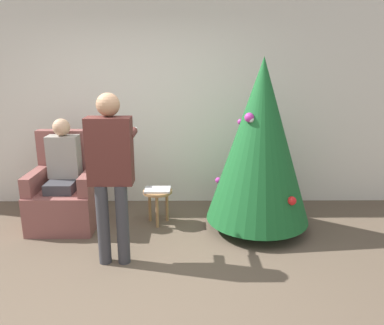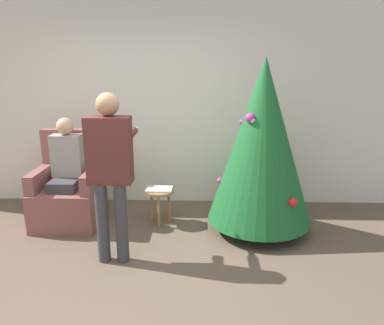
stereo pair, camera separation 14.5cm
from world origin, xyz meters
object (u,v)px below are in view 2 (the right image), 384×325
Objects in this scene: christmas_tree at (262,142)px; person_standing at (110,164)px; armchair at (70,193)px; side_stool at (160,196)px; person_seated at (66,167)px.

christmas_tree is 1.19× the size of person_standing.
christmas_tree is at bearing 24.87° from person_standing.
side_stool is at bearing -0.30° from armchair.
person_seated is at bearing -178.36° from side_stool.
armchair is at bearing 179.70° from side_stool.
person_standing is at bearing -48.15° from person_seated.
person_seated reaches higher than side_stool.
person_standing is (0.74, -0.87, 0.62)m from armchair.
armchair is at bearing 175.96° from christmas_tree.
armchair is 1.30m from person_standing.
side_stool is (0.35, 0.86, -0.64)m from person_standing.
christmas_tree is 1.38m from side_stool.
armchair is 0.34m from person_seated.
person_seated is at bearing 176.90° from christmas_tree.
christmas_tree is 1.77× the size of armchair.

